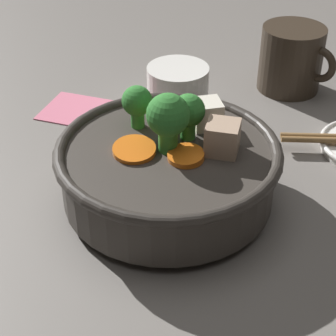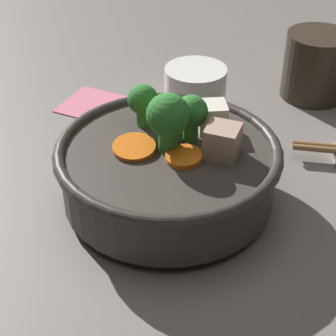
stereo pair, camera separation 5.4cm
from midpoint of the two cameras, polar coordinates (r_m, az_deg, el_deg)
ground_plane at (r=0.58m, az=2.66°, el=-3.48°), size 3.00×3.00×0.00m
stirfry_bowl at (r=0.55m, az=2.84°, el=0.20°), size 0.22×0.22×0.12m
tea_cup at (r=0.72m, az=4.95°, el=7.81°), size 0.08×0.08×0.06m
dark_mug at (r=0.78m, az=16.80°, el=9.85°), size 0.11×0.08×0.09m
napkin at (r=0.74m, az=-4.49°, el=6.16°), size 0.13×0.11×0.00m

